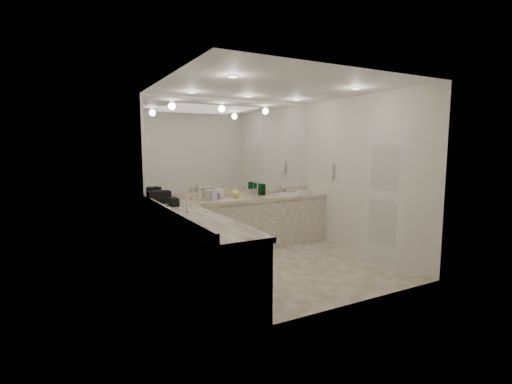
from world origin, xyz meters
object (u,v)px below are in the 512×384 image
cream_cosmetic_case (214,194)px  soap_bottle_b (213,194)px  wall_phone (331,170)px  hand_towel (303,192)px  black_toiletry_bag (159,197)px  soap_bottle_c (235,192)px  soap_bottle_a (200,194)px  sink (287,194)px

cream_cosmetic_case → soap_bottle_b: size_ratio=1.32×
soap_bottle_b → wall_phone: bearing=-10.9°
hand_towel → soap_bottle_b: bearing=-177.1°
black_toiletry_bag → soap_bottle_c: (1.34, 0.08, -0.00)m
black_toiletry_bag → cream_cosmetic_case: black_toiletry_bag is taller
soap_bottle_b → hand_towel: bearing=2.9°
black_toiletry_bag → hand_towel: black_toiletry_bag is taller
soap_bottle_a → soap_bottle_b: 0.24m
soap_bottle_c → hand_towel: bearing=-2.4°
cream_cosmetic_case → hand_towel: cream_cosmetic_case is taller
cream_cosmetic_case → soap_bottle_a: soap_bottle_a is taller
soap_bottle_c → cream_cosmetic_case: bearing=176.0°
hand_towel → soap_bottle_a: size_ratio=1.14×
sink → wall_phone: size_ratio=1.83×
wall_phone → hand_towel: 0.70m
cream_cosmetic_case → soap_bottle_a: 0.26m
hand_towel → sink: bearing=-179.6°
sink → hand_towel: (0.37, 0.00, 0.02)m
wall_phone → soap_bottle_a: wall_phone is taller
wall_phone → soap_bottle_a: size_ratio=1.18×
black_toiletry_bag → hand_towel: bearing=0.4°
sink → soap_bottle_c: bearing=176.6°
hand_towel → wall_phone: bearing=-64.5°
sink → black_toiletry_bag: 2.38m
wall_phone → soap_bottle_c: (-1.65, 0.56, -0.36)m
sink → soap_bottle_b: soap_bottle_b is taller
soap_bottle_c → black_toiletry_bag: bearing=-176.7°
soap_bottle_a → soap_bottle_c: (0.64, -0.00, -0.01)m
soap_bottle_c → wall_phone: bearing=-18.8°
sink → cream_cosmetic_case: (-1.43, 0.09, 0.09)m
cream_cosmetic_case → hand_towel: size_ratio=1.22×
wall_phone → soap_bottle_c: bearing=161.2°
hand_towel → soap_bottle_a: (-2.05, 0.06, 0.08)m
black_toiletry_bag → soap_bottle_b: (0.87, -0.08, 0.01)m
wall_phone → cream_cosmetic_case: 2.15m
wall_phone → black_toiletry_bag: 3.05m
wall_phone → cream_cosmetic_case: size_ratio=0.85×
soap_bottle_a → sink: bearing=-2.1°
soap_bottle_a → soap_bottle_b: size_ratio=0.96×
black_toiletry_bag → soap_bottle_b: soap_bottle_b is taller
sink → soap_bottle_b: (-1.51, -0.09, 0.11)m
black_toiletry_bag → soap_bottle_a: (0.69, 0.08, 0.01)m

